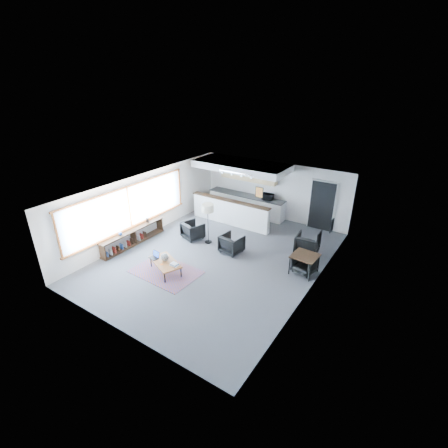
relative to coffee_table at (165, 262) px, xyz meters
The scene contains 21 objects.
room 2.20m from the coffee_table, 63.19° to the left, with size 7.02×9.02×2.62m.
window 2.92m from the coffee_table, 160.89° to the left, with size 0.10×5.95×1.66m.
console 2.51m from the coffee_table, 162.88° to the left, with size 0.35×3.00×0.80m.
kitchenette 5.59m from the coffee_table, 93.08° to the left, with size 4.20×1.96×2.60m.
doorway 7.02m from the coffee_table, 62.71° to the left, with size 1.10×0.12×2.15m.
track_light 4.54m from the coffee_table, 85.51° to the left, with size 1.60×0.07×0.15m.
wall_art_lower 5.03m from the coffee_table, 26.58° to the left, with size 0.03×0.38×0.48m.
wall_art_upper 5.70m from the coffee_table, 38.58° to the left, with size 0.03×0.34×0.44m.
kilim_rug 0.37m from the coffee_table, 104.04° to the right, with size 2.28×1.59×0.01m.
coffee_table is the anchor object (origin of this frame).
laptop 0.47m from the coffee_table, behind, with size 0.35×0.30×0.23m.
ceramic_pot 0.17m from the coffee_table, 137.09° to the left, with size 0.26×0.26×0.26m.
book_stack 0.43m from the coffee_table, ahead, with size 0.28×0.23×0.08m.
coaster 0.21m from the coffee_table, 82.02° to the right, with size 0.13×0.13×0.01m.
armchair_left 2.60m from the coffee_table, 107.65° to the left, with size 0.75×0.70×0.77m, color black.
armchair_right 2.64m from the coffee_table, 64.60° to the left, with size 0.74×0.70×0.77m, color black.
floor_lamp 2.74m from the coffee_table, 91.37° to the left, with size 0.61×0.61×1.62m.
dining_table 4.65m from the coffee_table, 32.72° to the left, with size 0.85×0.85×0.68m.
dining_chair_near 4.68m from the coffee_table, 33.42° to the left, with size 0.58×0.55×0.60m, color black.
dining_chair_far 5.21m from the coffee_table, 47.58° to the left, with size 0.69×0.64×0.71m, color black.
microwave 6.03m from the coffee_table, 82.34° to the left, with size 0.50×0.28×0.34m, color black.
Camera 1 is at (5.86, -8.46, 6.08)m, focal length 26.00 mm.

